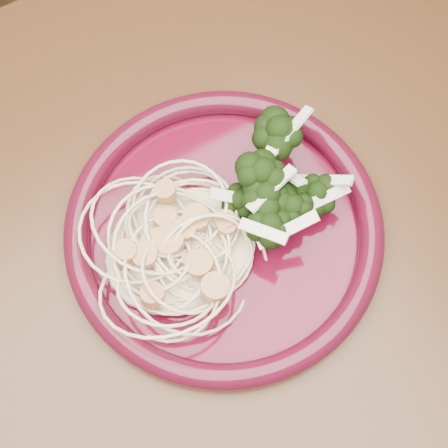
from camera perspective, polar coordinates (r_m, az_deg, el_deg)
dining_table at (r=0.66m, az=8.11°, el=-4.98°), size 1.20×0.80×0.75m
dinner_plate at (r=0.55m, az=0.00°, el=-0.38°), size 0.30×0.30×0.02m
spaghetti_pile at (r=0.54m, az=-4.21°, el=-1.93°), size 0.14×0.12×0.03m
scallop_cluster at (r=0.50m, az=-4.48°, el=-0.49°), size 0.13×0.13×0.04m
broccoli_pile at (r=0.55m, az=5.06°, el=2.81°), size 0.09×0.15×0.05m
onion_garnish at (r=0.52m, az=5.34°, el=4.25°), size 0.07×0.09×0.05m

